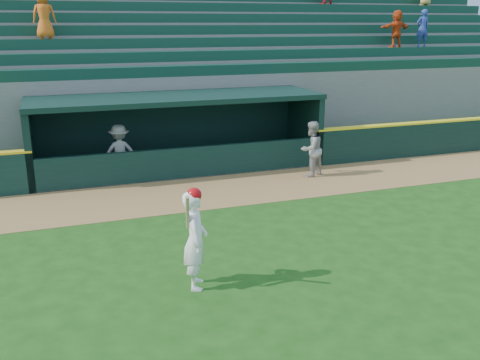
{
  "coord_description": "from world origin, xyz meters",
  "views": [
    {
      "loc": [
        -3.88,
        -9.32,
        4.73
      ],
      "look_at": [
        0.0,
        1.6,
        1.3
      ],
      "focal_mm": 40.0,
      "sensor_mm": 36.0,
      "label": 1
    }
  ],
  "objects": [
    {
      "name": "stands",
      "position": [
        0.03,
        12.58,
        2.4
      ],
      "size": [
        34.5,
        6.25,
        7.56
      ],
      "color": "slate",
      "rests_on": "ground"
    },
    {
      "name": "batter_at_plate",
      "position": [
        -1.64,
        -0.57,
        0.96
      ],
      "size": [
        0.59,
        0.86,
        1.94
      ],
      "color": "white",
      "rests_on": "ground"
    },
    {
      "name": "ground",
      "position": [
        0.0,
        0.0,
        0.0
      ],
      "size": [
        120.0,
        120.0,
        0.0
      ],
      "primitive_type": "plane",
      "color": "#1A4511",
      "rests_on": "ground"
    },
    {
      "name": "dugout_player_front",
      "position": [
        3.75,
        5.43,
        0.88
      ],
      "size": [
        1.05,
        0.95,
        1.77
      ],
      "primitive_type": "imported",
      "rotation": [
        0.0,
        0.0,
        3.55
      ],
      "color": "#969692",
      "rests_on": "ground"
    },
    {
      "name": "dugout",
      "position": [
        0.0,
        8.0,
        1.36
      ],
      "size": [
        9.4,
        2.8,
        2.46
      ],
      "color": "slate",
      "rests_on": "ground"
    },
    {
      "name": "warning_track",
      "position": [
        0.0,
        4.9,
        0.01
      ],
      "size": [
        40.0,
        3.0,
        0.01
      ],
      "primitive_type": "cube",
      "color": "olive",
      "rests_on": "ground"
    },
    {
      "name": "dugout_player_inside",
      "position": [
        -1.99,
        7.19,
        0.86
      ],
      "size": [
        1.14,
        0.7,
        1.71
      ],
      "primitive_type": "imported",
      "rotation": [
        0.0,
        0.0,
        3.08
      ],
      "color": "gray",
      "rests_on": "ground"
    }
  ]
}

